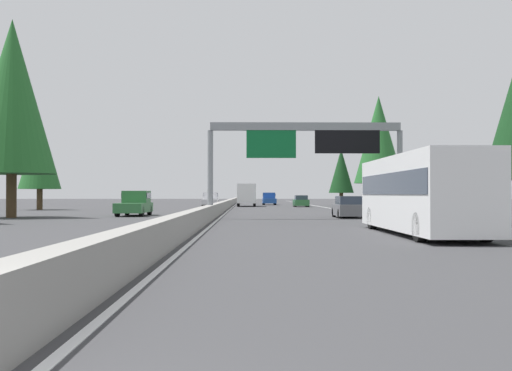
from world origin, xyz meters
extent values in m
plane|color=#38383A|center=(60.00, 0.00, 0.00)|extent=(320.00, 320.00, 0.00)
cube|color=gray|center=(80.00, 0.30, 0.45)|extent=(180.00, 0.56, 0.90)
cube|color=silver|center=(70.00, -11.52, 0.01)|extent=(160.00, 0.16, 0.01)
cube|color=silver|center=(70.00, -0.25, 0.01)|extent=(160.00, 0.16, 0.01)
cylinder|color=gray|center=(37.43, 0.30, 2.87)|extent=(0.36, 0.36, 5.74)
cylinder|color=gray|center=(37.43, -12.02, 2.87)|extent=(0.36, 0.36, 5.74)
cube|color=gray|center=(37.43, -5.86, 5.99)|extent=(0.50, 12.32, 0.50)
cube|color=#0C602D|center=(37.28, -3.64, 4.89)|extent=(0.12, 3.20, 1.90)
cube|color=black|center=(37.28, -8.57, 4.99)|extent=(0.16, 4.20, 1.50)
cube|color=white|center=(21.44, -8.95, 1.65)|extent=(11.50, 2.50, 2.90)
cube|color=#2D3847|center=(21.44, -8.95, 2.01)|extent=(11.04, 2.55, 0.84)
cylinder|color=black|center=(25.47, -7.85, 0.50)|extent=(1.00, 0.30, 1.00)
cylinder|color=black|center=(25.47, -10.05, 0.50)|extent=(1.00, 0.30, 1.00)
cylinder|color=black|center=(17.42, -7.85, 0.50)|extent=(1.00, 0.30, 1.00)
cylinder|color=black|center=(17.42, -10.05, 0.50)|extent=(1.00, 0.30, 1.00)
cube|color=slate|center=(39.62, -9.00, 0.53)|extent=(4.40, 1.80, 0.76)
cube|color=#2D3847|center=(39.40, -9.00, 1.19)|extent=(2.46, 1.51, 0.56)
cylinder|color=black|center=(41.03, -8.21, 0.32)|extent=(0.64, 0.22, 0.64)
cylinder|color=black|center=(41.03, -9.79, 0.32)|extent=(0.64, 0.22, 0.64)
cylinder|color=black|center=(38.22, -8.21, 0.32)|extent=(0.64, 0.22, 0.64)
cylinder|color=black|center=(38.22, -9.79, 0.32)|extent=(0.64, 0.22, 0.64)
cube|color=#2D6B38|center=(77.56, -8.96, 0.53)|extent=(4.40, 1.80, 0.76)
cube|color=#2D3847|center=(77.34, -8.96, 1.19)|extent=(2.46, 1.51, 0.56)
cylinder|color=black|center=(78.97, -8.17, 0.32)|extent=(0.64, 0.22, 0.64)
cylinder|color=black|center=(78.97, -9.75, 0.32)|extent=(0.64, 0.22, 0.64)
cylinder|color=black|center=(76.16, -8.17, 0.32)|extent=(0.64, 0.22, 0.64)
cylinder|color=black|center=(76.16, -9.75, 0.32)|extent=(0.64, 0.22, 0.64)
cube|color=white|center=(79.56, -1.97, 1.70)|extent=(6.12, 2.40, 2.50)
cube|color=white|center=(83.81, -1.97, 1.40)|extent=(2.38, 2.30, 1.90)
cylinder|color=black|center=(83.64, -0.91, 0.45)|extent=(0.90, 0.28, 0.90)
cylinder|color=black|center=(83.64, -3.03, 0.45)|extent=(0.90, 0.28, 0.90)
cylinder|color=black|center=(77.86, -0.91, 0.45)|extent=(0.90, 0.28, 0.90)
cylinder|color=black|center=(77.86, -3.03, 0.45)|extent=(0.90, 0.28, 0.90)
cube|color=#1E4793|center=(92.47, -5.40, 0.61)|extent=(5.60, 2.00, 0.70)
cube|color=#1E4793|center=(93.47, -5.40, 1.41)|extent=(2.24, 1.84, 0.90)
cube|color=#2D3847|center=(93.47, -5.40, 1.50)|extent=(2.02, 1.92, 0.41)
cylinder|color=black|center=(94.31, -4.54, 0.40)|extent=(0.80, 0.28, 0.80)
cylinder|color=black|center=(94.31, -6.26, 0.40)|extent=(0.80, 0.28, 0.80)
cylinder|color=black|center=(90.62, -4.54, 0.40)|extent=(0.80, 0.28, 0.80)
cylinder|color=black|center=(90.62, -6.26, 0.40)|extent=(0.80, 0.28, 0.80)
cube|color=#2D6B38|center=(43.55, 6.32, 0.61)|extent=(5.60, 2.00, 0.70)
cube|color=#2D6B38|center=(44.56, 6.32, 1.41)|extent=(2.24, 1.84, 0.90)
cube|color=#2D3847|center=(44.56, 6.32, 1.50)|extent=(2.02, 1.92, 0.41)
cylinder|color=black|center=(45.40, 7.18, 0.40)|extent=(0.80, 0.28, 0.80)
cylinder|color=black|center=(45.40, 5.46, 0.40)|extent=(0.80, 0.28, 0.80)
cylinder|color=black|center=(41.70, 7.18, 0.40)|extent=(0.80, 0.28, 0.80)
cylinder|color=black|center=(41.70, 5.46, 0.40)|extent=(0.80, 0.28, 0.80)
cube|color=silver|center=(79.71, 2.79, 0.61)|extent=(5.60, 2.00, 0.70)
cube|color=silver|center=(80.71, 2.79, 1.41)|extent=(2.24, 1.84, 0.90)
cube|color=#2D3847|center=(80.71, 2.79, 1.50)|extent=(2.02, 1.92, 0.41)
cylinder|color=black|center=(81.55, 3.65, 0.40)|extent=(0.80, 0.28, 0.80)
cylinder|color=black|center=(81.55, 1.93, 0.40)|extent=(0.80, 0.28, 0.80)
cylinder|color=black|center=(77.86, 3.65, 0.40)|extent=(0.80, 0.28, 0.80)
cylinder|color=black|center=(77.86, 1.93, 0.40)|extent=(0.80, 0.28, 0.80)
cylinder|color=#4C3823|center=(70.71, -17.56, 1.45)|extent=(0.68, 0.68, 2.90)
cone|color=#236028|center=(70.71, -17.56, 8.05)|extent=(5.81, 5.81, 10.30)
cylinder|color=#4C3823|center=(88.26, -21.94, 1.27)|extent=(0.64, 0.64, 2.55)
cone|color=#194C1E|center=(88.26, -21.94, 7.06)|extent=(5.10, 5.10, 9.03)
cylinder|color=#4C3823|center=(88.07, -15.70, 0.90)|extent=(0.56, 0.56, 1.81)
cone|color=#143D19|center=(88.07, -15.70, 5.01)|extent=(3.61, 3.61, 6.41)
cylinder|color=#4C3823|center=(39.87, 14.02, 1.50)|extent=(0.69, 0.69, 3.00)
cone|color=#236028|center=(39.87, 14.02, 8.31)|extent=(6.00, 6.00, 10.63)
cylinder|color=#4C3823|center=(61.83, 19.27, 1.08)|extent=(0.59, 0.59, 2.15)
cone|color=#236028|center=(61.83, 19.27, 5.97)|extent=(4.30, 4.30, 7.63)
camera|label=1|loc=(-3.62, -2.11, 1.59)|focal=44.54mm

